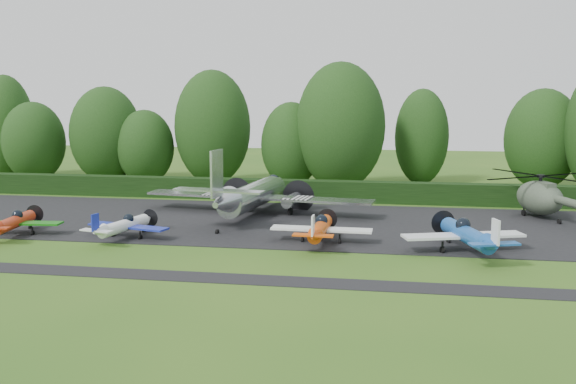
% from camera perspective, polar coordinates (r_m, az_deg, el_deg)
% --- Properties ---
extents(ground, '(160.00, 160.00, 0.00)m').
position_cam_1_polar(ground, '(42.12, -4.39, -5.37)').
color(ground, '#2E5A19').
rests_on(ground, ground).
extents(apron, '(70.00, 18.00, 0.01)m').
position_cam_1_polar(apron, '(51.64, -1.73, -2.71)').
color(apron, black).
rests_on(apron, ground).
extents(taxiway_verge, '(70.00, 2.00, 0.00)m').
position_cam_1_polar(taxiway_verge, '(36.52, -6.66, -7.61)').
color(taxiway_verge, black).
rests_on(taxiway_verge, ground).
extents(hedgerow, '(90.00, 1.60, 2.00)m').
position_cam_1_polar(hedgerow, '(62.29, 0.24, -0.74)').
color(hedgerow, black).
rests_on(hedgerow, ground).
extents(transport_plane, '(20.12, 15.43, 6.45)m').
position_cam_1_polar(transport_plane, '(53.99, -3.16, -0.28)').
color(transport_plane, silver).
rests_on(transport_plane, ground).
extents(light_plane_red, '(6.52, 6.86, 2.51)m').
position_cam_1_polar(light_plane_red, '(50.56, -23.16, -2.46)').
color(light_plane_red, '#B42C10').
rests_on(light_plane_red, ground).
extents(light_plane_white, '(6.24, 6.56, 2.40)m').
position_cam_1_polar(light_plane_white, '(47.00, -14.35, -2.89)').
color(light_plane_white, white).
rests_on(light_plane_white, ground).
extents(light_plane_orange, '(7.00, 7.36, 2.69)m').
position_cam_1_polar(light_plane_orange, '(44.06, 2.90, -3.23)').
color(light_plane_orange, '#DD4C0D').
rests_on(light_plane_orange, ground).
extents(light_plane_blue, '(8.02, 8.43, 3.08)m').
position_cam_1_polar(light_plane_blue, '(42.92, 15.62, -3.65)').
color(light_plane_blue, '#194E99').
rests_on(light_plane_blue, ground).
extents(helicopter, '(11.20, 13.11, 3.61)m').
position_cam_1_polar(helicopter, '(57.20, 21.49, -0.23)').
color(helicopter, '#3C4938').
rests_on(helicopter, ground).
extents(tree_0, '(6.63, 6.63, 9.39)m').
position_cam_1_polar(tree_0, '(70.60, 0.28, 4.21)').
color(tree_0, black).
rests_on(tree_0, ground).
extents(tree_1, '(7.99, 7.99, 10.85)m').
position_cam_1_polar(tree_1, '(74.47, 21.66, 4.40)').
color(tree_1, black).
rests_on(tree_1, ground).
extents(tree_2, '(8.58, 8.58, 12.95)m').
position_cam_1_polar(tree_2, '(73.42, -6.72, 5.72)').
color(tree_2, black).
rests_on(tree_2, ground).
extents(tree_3, '(7.18, 7.18, 9.36)m').
position_cam_1_polar(tree_3, '(81.00, -21.66, 4.17)').
color(tree_3, black).
rests_on(tree_3, ground).
extents(tree_4, '(9.51, 9.51, 13.64)m').
position_cam_1_polar(tree_4, '(68.91, 4.69, 5.84)').
color(tree_4, black).
rests_on(tree_4, ground).
extents(tree_7, '(6.55, 6.55, 12.56)m').
position_cam_1_polar(tree_7, '(85.38, -23.74, 5.32)').
color(tree_7, black).
rests_on(tree_7, ground).
extents(tree_8, '(6.55, 6.55, 8.47)m').
position_cam_1_polar(tree_8, '(75.16, -12.58, 3.92)').
color(tree_8, black).
rests_on(tree_8, ground).
extents(tree_9, '(6.04, 6.04, 10.84)m').
position_cam_1_polar(tree_9, '(74.37, 11.80, 4.81)').
color(tree_9, black).
rests_on(tree_9, ground).
extents(tree_10, '(8.24, 8.24, 11.11)m').
position_cam_1_polar(tree_10, '(77.64, -15.88, 4.93)').
color(tree_10, black).
rests_on(tree_10, ground).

